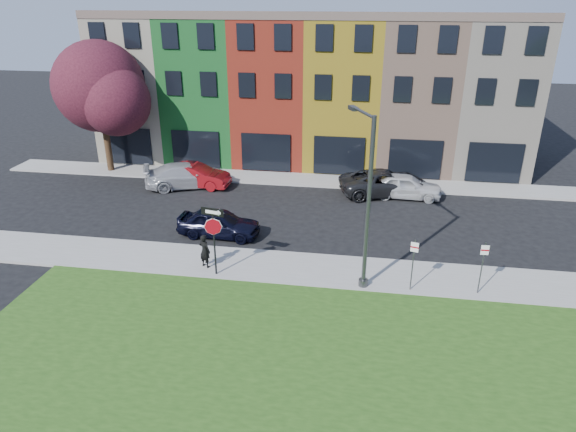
% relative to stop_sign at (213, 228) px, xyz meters
% --- Properties ---
extents(ground, '(120.00, 120.00, 0.00)m').
position_rel_stop_sign_xyz_m(ground, '(4.45, -1.88, -2.37)').
color(ground, black).
rests_on(ground, ground).
extents(sidewalk_near, '(40.00, 3.00, 0.12)m').
position_rel_stop_sign_xyz_m(sidewalk_near, '(6.45, 1.12, -2.31)').
color(sidewalk_near, gray).
rests_on(sidewalk_near, ground).
extents(sidewalk_far, '(40.00, 2.40, 0.12)m').
position_rel_stop_sign_xyz_m(sidewalk_far, '(1.45, 13.12, -2.31)').
color(sidewalk_far, gray).
rests_on(sidewalk_far, ground).
extents(rowhouse_block, '(30.00, 10.12, 10.00)m').
position_rel_stop_sign_xyz_m(rowhouse_block, '(1.95, 19.30, 2.62)').
color(rowhouse_block, beige).
rests_on(rowhouse_block, ground).
extents(stop_sign, '(1.04, 0.25, 3.16)m').
position_rel_stop_sign_xyz_m(stop_sign, '(0.00, 0.00, 0.00)').
color(stop_sign, black).
rests_on(stop_sign, sidewalk_near).
extents(man, '(0.87, 0.83, 1.59)m').
position_rel_stop_sign_xyz_m(man, '(-0.66, 0.58, -1.45)').
color(man, black).
rests_on(man, sidewalk_near).
extents(sedan_near, '(2.15, 4.42, 1.44)m').
position_rel_stop_sign_xyz_m(sedan_near, '(-1.00, 4.04, -1.64)').
color(sedan_near, black).
rests_on(sedan_near, ground).
extents(parked_car_red, '(2.00, 4.67, 1.49)m').
position_rel_stop_sign_xyz_m(parked_car_red, '(-4.56, 10.90, -1.62)').
color(parked_car_red, maroon).
rests_on(parked_car_red, ground).
extents(parked_car_silver, '(6.01, 6.91, 1.55)m').
position_rel_stop_sign_xyz_m(parked_car_silver, '(-5.04, 10.79, -1.59)').
color(parked_car_silver, '#A4A5A8').
rests_on(parked_car_silver, ground).
extents(parked_car_dark, '(5.67, 6.99, 1.55)m').
position_rel_stop_sign_xyz_m(parked_car_dark, '(7.51, 11.39, -1.59)').
color(parked_car_dark, black).
rests_on(parked_car_dark, ground).
extents(parked_car_white, '(2.07, 4.49, 1.49)m').
position_rel_stop_sign_xyz_m(parked_car_white, '(8.73, 11.05, -1.62)').
color(parked_car_white, silver).
rests_on(parked_car_white, ground).
extents(street_lamp, '(1.28, 2.42, 7.29)m').
position_rel_stop_sign_xyz_m(street_lamp, '(6.37, 0.22, 1.43)').
color(street_lamp, '#424446').
rests_on(street_lamp, sidewalk_near).
extents(parking_sign_a, '(0.31, 0.12, 2.33)m').
position_rel_stop_sign_xyz_m(parking_sign_a, '(8.42, 0.01, -0.80)').
color(parking_sign_a, '#424446').
rests_on(parking_sign_a, sidewalk_near).
extents(parking_sign_b, '(0.32, 0.09, 2.33)m').
position_rel_stop_sign_xyz_m(parking_sign_b, '(11.18, 0.18, -0.80)').
color(parking_sign_b, '#424446').
rests_on(parking_sign_b, sidewalk_near).
extents(tree_purple, '(7.16, 6.27, 8.74)m').
position_rel_stop_sign_xyz_m(tree_purple, '(-11.30, 12.98, 3.36)').
color(tree_purple, black).
rests_on(tree_purple, sidewalk_far).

